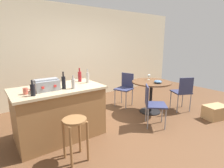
{
  "coord_description": "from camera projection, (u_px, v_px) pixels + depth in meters",
  "views": [
    {
      "loc": [
        -2.23,
        -2.46,
        1.69
      ],
      "look_at": [
        -0.12,
        0.41,
        0.84
      ],
      "focal_mm": 28.39,
      "sensor_mm": 36.0,
      "label": 1
    }
  ],
  "objects": [
    {
      "name": "ground_plane",
      "position": [
        129.0,
        127.0,
        3.6
      ],
      "size": [
        8.8,
        8.8,
        0.0
      ],
      "primitive_type": "plane",
      "color": "brown"
    },
    {
      "name": "back_wall",
      "position": [
        75.0,
        54.0,
        5.18
      ],
      "size": [
        8.0,
        0.1,
        2.7
      ],
      "primitive_type": "cube",
      "color": "beige",
      "rests_on": "ground_plane"
    },
    {
      "name": "kitchen_island",
      "position": [
        59.0,
        112.0,
        3.16
      ],
      "size": [
        1.51,
        0.88,
        0.92
      ],
      "color": "olive",
      "rests_on": "ground_plane"
    },
    {
      "name": "wooden_stool",
      "position": [
        75.0,
        130.0,
        2.51
      ],
      "size": [
        0.34,
        0.34,
        0.64
      ],
      "color": "olive",
      "rests_on": "ground_plane"
    },
    {
      "name": "dining_table",
      "position": [
        151.0,
        89.0,
        4.26
      ],
      "size": [
        0.92,
        0.92,
        0.77
      ],
      "color": "black",
      "rests_on": "ground_plane"
    },
    {
      "name": "folding_chair_near",
      "position": [
        183.0,
        91.0,
        4.35
      ],
      "size": [
        0.53,
        0.53,
        0.87
      ],
      "color": "navy",
      "rests_on": "ground_plane"
    },
    {
      "name": "folding_chair_far",
      "position": [
        125.0,
        87.0,
        4.75
      ],
      "size": [
        0.51,
        0.51,
        0.87
      ],
      "color": "navy",
      "rests_on": "ground_plane"
    },
    {
      "name": "folding_chair_left",
      "position": [
        152.0,
        102.0,
        3.57
      ],
      "size": [
        0.56,
        0.56,
        0.85
      ],
      "color": "navy",
      "rests_on": "ground_plane"
    },
    {
      "name": "toolbox",
      "position": [
        47.0,
        85.0,
        2.86
      ],
      "size": [
        0.38,
        0.25,
        0.19
      ],
      "color": "gray",
      "rests_on": "kitchen_island"
    },
    {
      "name": "bottle_0",
      "position": [
        80.0,
        76.0,
        3.5
      ],
      "size": [
        0.07,
        0.07,
        0.27
      ],
      "color": "maroon",
      "rests_on": "kitchen_island"
    },
    {
      "name": "bottle_1",
      "position": [
        33.0,
        90.0,
        2.57
      ],
      "size": [
        0.07,
        0.07,
        0.24
      ],
      "color": "black",
      "rests_on": "kitchen_island"
    },
    {
      "name": "bottle_2",
      "position": [
        88.0,
        77.0,
        3.4
      ],
      "size": [
        0.06,
        0.06,
        0.27
      ],
      "color": "#B7B2AD",
      "rests_on": "kitchen_island"
    },
    {
      "name": "bottle_3",
      "position": [
        73.0,
        83.0,
        2.97
      ],
      "size": [
        0.07,
        0.07,
        0.23
      ],
      "color": "#B7B2AD",
      "rests_on": "kitchen_island"
    },
    {
      "name": "bottle_4",
      "position": [
        64.0,
        82.0,
        2.95
      ],
      "size": [
        0.07,
        0.07,
        0.29
      ],
      "color": "black",
      "rests_on": "kitchen_island"
    },
    {
      "name": "cup_0",
      "position": [
        49.0,
        84.0,
        3.15
      ],
      "size": [
        0.12,
        0.08,
        0.08
      ],
      "color": "#383838",
      "rests_on": "kitchen_island"
    },
    {
      "name": "cup_1",
      "position": [
        26.0,
        91.0,
        2.66
      ],
      "size": [
        0.11,
        0.07,
        0.1
      ],
      "color": "#DB6651",
      "rests_on": "kitchen_island"
    },
    {
      "name": "wine_glass",
      "position": [
        149.0,
        76.0,
        4.39
      ],
      "size": [
        0.07,
        0.07,
        0.14
      ],
      "color": "silver",
      "rests_on": "dining_table"
    },
    {
      "name": "serving_bowl",
      "position": [
        158.0,
        82.0,
        4.04
      ],
      "size": [
        0.18,
        0.18,
        0.07
      ],
      "primitive_type": "ellipsoid",
      "color": "#4C7099",
      "rests_on": "dining_table"
    },
    {
      "name": "cardboard_box",
      "position": [
        215.0,
        112.0,
        3.99
      ],
      "size": [
        0.58,
        0.44,
        0.3
      ],
      "primitive_type": "cube",
      "rotation": [
        0.0,
        0.0,
        -0.25
      ],
      "color": "tan",
      "rests_on": "ground_plane"
    }
  ]
}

